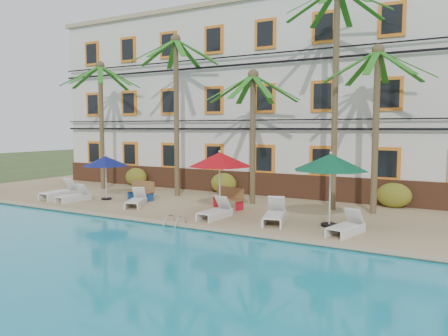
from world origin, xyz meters
The scene contains 24 objects.
ground centered at (0.00, 0.00, 0.00)m, with size 100.00×100.00×0.00m, color #384C23.
pool_deck centered at (0.00, 5.00, 0.12)m, with size 30.00×12.00×0.25m, color tan.
pool_coping centered at (0.00, -0.90, 0.28)m, with size 30.00×0.35×0.06m, color tan.
hotel_building centered at (0.00, 9.98, 5.37)m, with size 25.40×6.44×10.22m.
palm_a centered at (-7.67, 4.79, 4.96)m, with size 4.41×4.41×7.25m.
palm_b centered at (-2.46, 4.79, 5.51)m, with size 4.41×4.41×8.21m.
palm_c centered at (2.01, 4.49, 4.30)m, with size 4.41×4.41×6.15m.
palm_d centered at (5.66, 4.83, 6.26)m, with size 4.41×4.41×9.53m.
palm_e centered at (7.34, 4.83, 4.71)m, with size 4.41×4.41×6.83m.
shrub_left centered at (-6.74, 6.60, 0.80)m, with size 1.50×0.90×1.10m, color #295117.
shrub_mid centered at (-0.70, 6.60, 0.80)m, with size 1.50×0.90×1.10m, color #295117.
shrub_right centered at (7.88, 6.60, 0.80)m, with size 1.50×0.90×1.10m, color #295117.
umbrella_blue centered at (-4.76, 2.06, 2.13)m, with size 2.20×2.20×2.21m.
umbrella_red centered at (1.93, 1.58, 2.48)m, with size 2.61×2.61×2.61m.
umbrella_green centered at (6.42, 1.63, 2.53)m, with size 2.67×2.67×2.67m.
lounger_a centered at (-7.02, 1.22, 0.56)m, with size 0.76×2.04×0.96m.
lounger_b centered at (-5.74, 0.92, 0.51)m, with size 0.76×1.73×0.80m.
lounger_c centered at (-2.24, 1.33, 0.52)m, with size 1.32×1.82×0.82m.
lounger_d centered at (2.16, 0.84, 0.52)m, with size 0.70×1.76×0.82m.
lounger_e centered at (4.49, 1.21, 0.55)m, with size 1.22×2.08×0.93m.
lounger_f centered at (7.24, 0.73, 0.51)m, with size 0.99×1.81×0.81m.
bench_left centered at (-3.18, 2.81, 0.72)m, with size 1.54×0.64×0.93m.
bench_right centered at (1.64, 2.92, 0.72)m, with size 1.57×0.80×0.93m.
pool_ladder centered at (1.55, -1.00, 0.25)m, with size 0.54×0.74×0.74m.
Camera 1 is at (10.63, -13.60, 3.75)m, focal length 35.00 mm.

